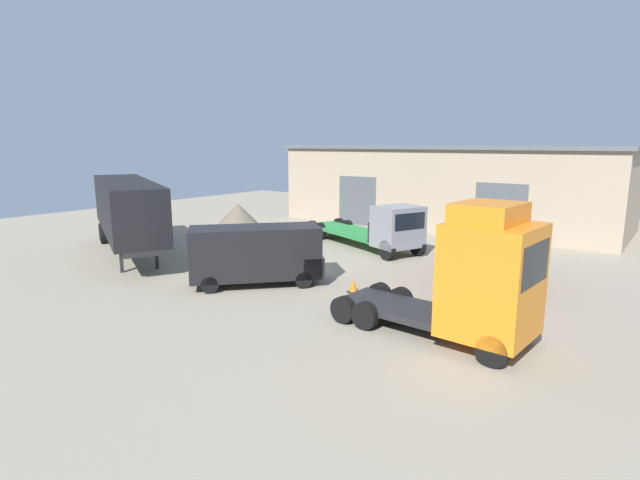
# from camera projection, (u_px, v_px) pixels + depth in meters

# --- Properties ---
(ground_plane) EXTENTS (60.00, 60.00, 0.00)m
(ground_plane) POSITION_uv_depth(u_px,v_px,m) (290.00, 274.00, 23.33)
(ground_plane) COLOR gray
(warehouse_building) EXTENTS (24.35, 10.01, 5.86)m
(warehouse_building) POSITION_uv_depth(u_px,v_px,m) (450.00, 185.00, 37.50)
(warehouse_building) COLOR tan
(warehouse_building) RESTS_ON ground_plane
(tractor_unit_orange) EXTENTS (6.43, 2.92, 4.36)m
(tractor_unit_orange) POSITION_uv_depth(u_px,v_px,m) (478.00, 279.00, 14.79)
(tractor_unit_orange) COLOR orange
(tractor_unit_orange) RESTS_ON ground_plane
(container_trailer_white) EXTENTS (11.80, 7.55, 4.05)m
(container_trailer_white) POSITION_uv_depth(u_px,v_px,m) (127.00, 208.00, 26.88)
(container_trailer_white) COLOR black
(container_trailer_white) RESTS_ON ground_plane
(flatbed_truck_grey) EXTENTS (9.15, 5.56, 2.73)m
(flatbed_truck_grey) POSITION_uv_depth(u_px,v_px,m) (380.00, 229.00, 28.05)
(flatbed_truck_grey) COLOR gray
(flatbed_truck_grey) RESTS_ON ground_plane
(box_truck_blue) EXTENTS (5.06, 7.22, 3.24)m
(box_truck_blue) POSITION_uv_depth(u_px,v_px,m) (484.00, 240.00, 21.93)
(box_truck_blue) COLOR #2347A3
(box_truck_blue) RESTS_ON ground_plane
(delivery_van_black) EXTENTS (5.23, 5.47, 2.54)m
(delivery_van_black) POSITION_uv_depth(u_px,v_px,m) (259.00, 253.00, 21.34)
(delivery_van_black) COLOR black
(delivery_van_black) RESTS_ON ground_plane
(gravel_pile) EXTENTS (3.76, 3.76, 1.91)m
(gravel_pile) POSITION_uv_depth(u_px,v_px,m) (238.00, 217.00, 34.85)
(gravel_pile) COLOR #665B4C
(gravel_pile) RESTS_ON ground_plane
(oil_drum) EXTENTS (0.58, 0.58, 0.88)m
(oil_drum) POSITION_uv_depth(u_px,v_px,m) (275.00, 254.00, 25.61)
(oil_drum) COLOR #B22D23
(oil_drum) RESTS_ON ground_plane
(traffic_cone) EXTENTS (0.40, 0.40, 0.55)m
(traffic_cone) POSITION_uv_depth(u_px,v_px,m) (353.00, 286.00, 20.47)
(traffic_cone) COLOR black
(traffic_cone) RESTS_ON ground_plane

